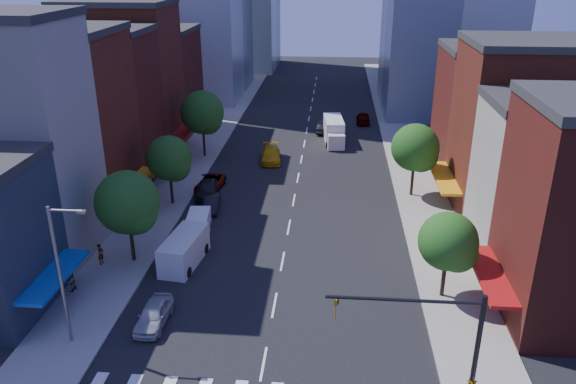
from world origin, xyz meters
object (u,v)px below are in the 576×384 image
traffic_car_oncoming (324,127)px  parked_car_third (210,184)px  cargo_van_far (198,227)px  parked_car_second (212,203)px  cargo_van_near (183,251)px  traffic_car_far (363,118)px  pedestrian_near (101,254)px  pedestrian_far (70,281)px  taxi (271,154)px  box_truck (334,131)px  parked_car_rear (207,189)px  parked_car_front (154,314)px

traffic_car_oncoming → parked_car_third: bearing=70.1°
traffic_car_oncoming → cargo_van_far: bearing=80.3°
parked_car_second → cargo_van_near: size_ratio=0.69×
cargo_van_near → traffic_car_far: size_ratio=1.25×
pedestrian_near → pedestrian_far: bearing=178.3°
parked_car_third → pedestrian_far: (-5.70, -19.54, 0.25)m
taxi → box_truck: 10.65m
traffic_car_far → parked_car_second: bearing=65.0°
traffic_car_far → pedestrian_far: 51.08m
parked_car_rear → pedestrian_near: size_ratio=2.98×
parked_car_rear → taxi: size_ratio=0.92×
cargo_van_far → taxi: cargo_van_far is taller
parked_car_front → parked_car_third: 22.67m
traffic_car_oncoming → box_truck: bearing=114.6°
pedestrian_near → box_truck: bearing=-20.6°
parked_car_rear → parked_car_third: bearing=88.2°
taxi → pedestrian_near: size_ratio=3.26×
cargo_van_far → traffic_car_oncoming: (9.88, 31.76, -0.20)m
traffic_car_oncoming → parked_car_second: bearing=76.9°
pedestrian_far → parked_car_rear: bearing=171.6°
traffic_car_oncoming → pedestrian_far: bearing=75.2°
parked_car_front → pedestrian_far: pedestrian_far is taller
taxi → box_truck: size_ratio=0.71×
parked_car_second → parked_car_third: 4.93m
traffic_car_oncoming → pedestrian_near: 40.39m
parked_car_third → taxi: size_ratio=0.91×
parked_car_second → box_truck: (11.19, 21.88, 0.75)m
parked_car_second → box_truck: bearing=56.4°
parked_car_second → traffic_car_far: bearing=57.4°
parked_car_rear → traffic_car_far: bearing=54.7°
cargo_van_far → box_truck: bearing=62.0°
parked_car_front → parked_car_rear: parked_car_front is taller
parked_car_rear → cargo_van_near: (1.11, -13.42, 0.44)m
parked_car_second → cargo_van_far: cargo_van_far is taller
cargo_van_far → parked_car_third: bearing=90.8°
taxi → traffic_car_oncoming: taxi is taller
parked_car_front → traffic_car_oncoming: 45.09m
parked_car_second → parked_car_rear: 3.43m
cargo_van_far → box_truck: size_ratio=0.60×
cargo_van_near → cargo_van_far: (0.03, 4.55, -0.22)m
parked_car_front → cargo_van_far: 12.23m
parked_car_third → pedestrian_near: bearing=-102.5°
parked_car_second → pedestrian_near: size_ratio=2.40×
parked_car_front → parked_car_rear: (-1.13, 21.09, -0.01)m
parked_car_second → traffic_car_oncoming: (9.89, 26.14, 0.08)m
parked_car_front → cargo_van_far: cargo_van_far is taller
cargo_van_near → traffic_car_oncoming: 37.65m
parked_car_front → traffic_car_far: 51.41m
parked_car_third → box_truck: size_ratio=0.64×
cargo_van_far → box_truck: 29.70m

